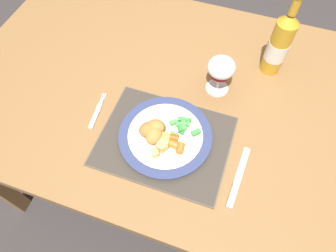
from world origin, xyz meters
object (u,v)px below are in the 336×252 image
object	(u,v)px
dining_table	(190,108)
bottle	(279,44)
fork	(97,113)
table_knife	(237,182)
dinner_plate	(165,136)
wine_glass	(221,69)

from	to	relation	value
dining_table	bottle	size ratio (longest dim) A/B	5.42
fork	table_knife	size ratio (longest dim) A/B	0.72
fork	bottle	size ratio (longest dim) A/B	0.47
dinner_plate	wine_glass	bearing A→B (deg)	67.64
dining_table	dinner_plate	distance (m)	0.21
table_knife	wine_glass	distance (m)	0.34
fork	wine_glass	xyz separation A→B (m)	(0.33, 0.22, 0.09)
dinner_plate	table_knife	size ratio (longest dim) A/B	1.44
bottle	fork	bearing A→B (deg)	-142.74
dinner_plate	fork	world-z (taller)	dinner_plate
table_knife	bottle	world-z (taller)	bottle
fork	wine_glass	world-z (taller)	wine_glass
dinner_plate	table_knife	xyz separation A→B (m)	(0.23, -0.06, -0.01)
table_knife	wine_glass	size ratio (longest dim) A/B	1.43
dinner_plate	fork	size ratio (longest dim) A/B	2.01
fork	bottle	bearing A→B (deg)	37.26
dinner_plate	bottle	size ratio (longest dim) A/B	0.95
dinner_plate	bottle	xyz separation A→B (m)	(0.25, 0.38, 0.09)
fork	wine_glass	distance (m)	0.41
dining_table	dinner_plate	world-z (taller)	dinner_plate
bottle	wine_glass	bearing A→B (deg)	-136.07
dining_table	wine_glass	world-z (taller)	wine_glass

